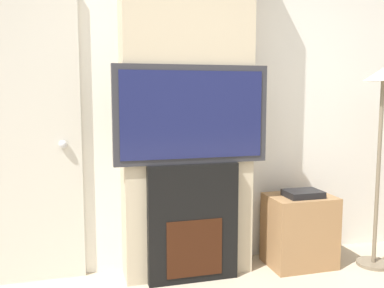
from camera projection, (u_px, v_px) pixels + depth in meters
wall_back at (180, 95)px, 3.32m from camera, size 6.00×0.06×2.70m
chimney_breast at (186, 95)px, 3.14m from camera, size 0.95×0.31×2.70m
fireplace at (192, 222)px, 3.10m from camera, size 0.66×0.15×0.87m
television at (192, 115)px, 3.01m from camera, size 1.11×0.07×0.69m
floor_lamp at (381, 115)px, 3.27m from camera, size 0.29×0.29×1.56m
media_stand at (299, 229)px, 3.39m from camera, size 0.51×0.38×0.61m
entry_door at (18, 139)px, 2.99m from camera, size 0.87×0.09×2.09m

